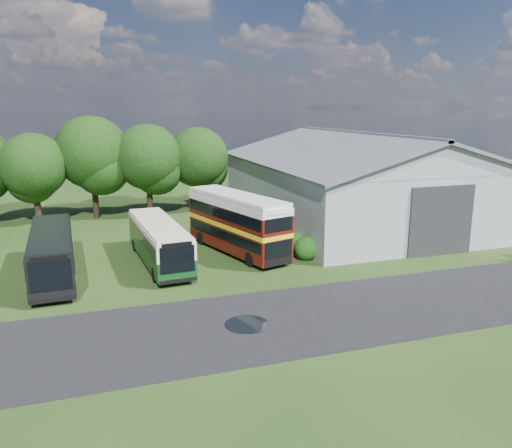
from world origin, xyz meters
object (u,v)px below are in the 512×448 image
object	(u,v)px
bus_green_single	(159,241)
bus_dark_single	(52,253)
storage_shed	(357,176)
bus_maroon_double	(237,224)

from	to	relation	value
bus_green_single	bus_dark_single	size ratio (longest dim) A/B	0.98
storage_shed	bus_green_single	xyz separation A→B (m)	(-19.19, -7.71, -2.65)
bus_maroon_double	bus_dark_single	world-z (taller)	bus_maroon_double
storage_shed	bus_dark_single	bearing A→B (deg)	-161.82
bus_green_single	bus_dark_single	distance (m)	6.69
bus_green_single	bus_maroon_double	size ratio (longest dim) A/B	1.02
storage_shed	bus_maroon_double	world-z (taller)	storage_shed
bus_dark_single	bus_maroon_double	bearing A→B (deg)	4.83
bus_maroon_double	storage_shed	bearing A→B (deg)	10.31
bus_green_single	bus_maroon_double	bearing A→B (deg)	4.50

